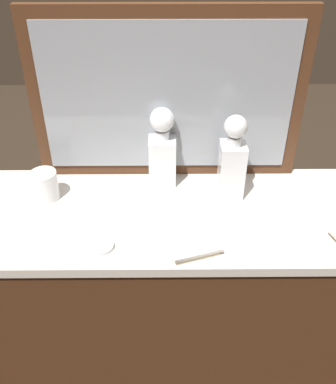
# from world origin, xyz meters

# --- Properties ---
(ground_plane) EXTENTS (6.00, 6.00, 0.00)m
(ground_plane) POSITION_xyz_m (0.00, 0.00, 0.00)
(ground_plane) COLOR #2D2319
(dresser) EXTENTS (1.27, 0.48, 0.85)m
(dresser) POSITION_xyz_m (0.00, 0.00, 0.43)
(dresser) COLOR #472816
(dresser) RESTS_ON ground_plane
(dresser_mirror) EXTENTS (0.87, 0.03, 0.56)m
(dresser_mirror) POSITION_xyz_m (0.00, 0.22, 1.13)
(dresser_mirror) COLOR #472816
(dresser_mirror) RESTS_ON dresser
(crystal_decanter_center) EXTENTS (0.09, 0.09, 0.27)m
(crystal_decanter_center) POSITION_xyz_m (-0.02, 0.18, 0.96)
(crystal_decanter_center) COLOR white
(crystal_decanter_center) RESTS_ON dresser
(crystal_decanter_far_right) EXTENTS (0.08, 0.08, 0.28)m
(crystal_decanter_far_right) POSITION_xyz_m (0.20, 0.10, 0.97)
(crystal_decanter_far_right) COLOR white
(crystal_decanter_far_right) RESTS_ON dresser
(crystal_tumbler_left) EXTENTS (0.08, 0.08, 0.10)m
(crystal_tumbler_left) POSITION_xyz_m (-0.39, 0.08, 0.90)
(crystal_tumbler_left) COLOR white
(crystal_tumbler_left) RESTS_ON dresser
(silver_brush_rear) EXTENTS (0.15, 0.10, 0.02)m
(silver_brush_rear) POSITION_xyz_m (0.08, -0.18, 0.86)
(silver_brush_rear) COLOR #B7A88C
(silver_brush_rear) RESTS_ON dresser
(porcelain_dish) EXTENTS (0.07, 0.07, 0.01)m
(porcelain_dish) POSITION_xyz_m (-0.19, -0.15, 0.86)
(porcelain_dish) COLOR silver
(porcelain_dish) RESTS_ON dresser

